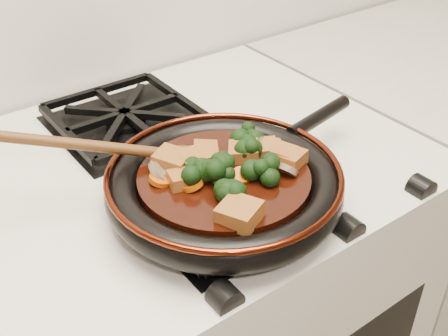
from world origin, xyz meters
TOP-DOWN VIEW (x-y plane):
  - burner_grate_front at (0.00, 1.55)m, footprint 0.23×0.23m
  - burner_grate_back at (0.00, 1.83)m, footprint 0.23×0.23m
  - skillet at (-0.00, 1.54)m, footprint 0.44×0.32m
  - braising_sauce at (-0.00, 1.54)m, footprint 0.23×0.23m
  - tofu_cube_0 at (0.09, 1.51)m, footprint 0.05×0.04m
  - tofu_cube_1 at (0.00, 1.59)m, footprint 0.05×0.05m
  - tofu_cube_2 at (0.07, 1.55)m, footprint 0.05×0.05m
  - tofu_cube_3 at (-0.06, 1.56)m, footprint 0.04×0.04m
  - tofu_cube_4 at (-0.05, 1.60)m, footprint 0.06×0.06m
  - tofu_cube_5 at (0.04, 1.56)m, footprint 0.06×0.06m
  - tofu_cube_6 at (0.08, 1.53)m, footprint 0.05×0.05m
  - tofu_cube_7 at (-0.04, 1.46)m, footprint 0.06×0.06m
  - tofu_cube_8 at (-0.02, 1.59)m, footprint 0.05×0.05m
  - broccoli_floret_0 at (0.01, 1.55)m, footprint 0.07×0.07m
  - broccoli_floret_1 at (-0.04, 1.56)m, footprint 0.06×0.07m
  - broccoli_floret_2 at (0.03, 1.51)m, footprint 0.07×0.07m
  - broccoli_floret_3 at (-0.03, 1.50)m, footprint 0.08×0.08m
  - broccoli_floret_4 at (0.05, 1.56)m, footprint 0.09×0.09m
  - broccoli_floret_5 at (0.03, 1.49)m, footprint 0.07×0.06m
  - broccoli_floret_6 at (0.07, 1.59)m, footprint 0.06×0.06m
  - broccoli_floret_7 at (-0.02, 1.54)m, footprint 0.08×0.09m
  - carrot_coin_0 at (-0.05, 1.60)m, footprint 0.03×0.03m
  - carrot_coin_1 at (0.09, 1.56)m, footprint 0.03×0.03m
  - carrot_coin_2 at (-0.05, 1.55)m, footprint 0.03×0.03m
  - carrot_coin_3 at (-0.08, 1.58)m, footprint 0.03×0.03m
  - carrot_coin_4 at (0.08, 1.57)m, footprint 0.03×0.03m
  - carrot_coin_5 at (0.01, 1.52)m, footprint 0.03×0.03m
  - mushroom_slice_0 at (-0.07, 1.60)m, footprint 0.05×0.05m
  - mushroom_slice_1 at (-0.07, 1.59)m, footprint 0.04×0.04m
  - mushroom_slice_2 at (0.06, 1.50)m, footprint 0.04×0.04m
  - mushroom_slice_3 at (0.08, 1.55)m, footprint 0.04×0.04m
  - wooden_spoon at (-0.10, 1.64)m, footprint 0.16×0.09m

SIDE VIEW (x-z plane):
  - burner_grate_front at x=0.00m, z-range 0.90..0.93m
  - burner_grate_back at x=0.00m, z-range 0.90..0.93m
  - skillet at x=0.00m, z-range 0.92..0.97m
  - braising_sauce at x=0.00m, z-range 0.94..0.96m
  - carrot_coin_0 at x=-0.05m, z-range 0.96..0.97m
  - carrot_coin_1 at x=0.09m, z-range 0.95..0.98m
  - carrot_coin_2 at x=-0.05m, z-range 0.95..0.97m
  - carrot_coin_3 at x=-0.08m, z-range 0.96..0.97m
  - carrot_coin_4 at x=0.08m, z-range 0.95..0.97m
  - carrot_coin_5 at x=0.01m, z-range 0.96..0.97m
  - mushroom_slice_0 at x=-0.07m, z-range 0.95..0.98m
  - mushroom_slice_1 at x=-0.07m, z-range 0.95..0.98m
  - mushroom_slice_2 at x=0.06m, z-range 0.95..0.98m
  - mushroom_slice_3 at x=0.08m, z-range 0.95..0.98m
  - tofu_cube_1 at x=0.00m, z-range 0.95..0.98m
  - tofu_cube_3 at x=-0.06m, z-range 0.96..0.98m
  - tofu_cube_2 at x=0.07m, z-range 0.95..0.98m
  - tofu_cube_0 at x=0.09m, z-range 0.96..0.98m
  - tofu_cube_6 at x=0.08m, z-range 0.95..0.98m
  - tofu_cube_5 at x=0.04m, z-range 0.95..0.98m
  - tofu_cube_8 at x=-0.02m, z-range 0.96..0.98m
  - broccoli_floret_6 at x=0.07m, z-range 0.94..1.00m
  - tofu_cube_4 at x=-0.05m, z-range 0.95..0.98m
  - tofu_cube_7 at x=-0.04m, z-range 0.95..0.98m
  - broccoli_floret_1 at x=-0.04m, z-range 0.94..1.00m
  - broccoli_floret_3 at x=-0.03m, z-range 0.93..1.01m
  - broccoli_floret_7 at x=-0.02m, z-range 0.94..1.00m
  - broccoli_floret_5 at x=0.03m, z-range 0.94..1.00m
  - broccoli_floret_0 at x=0.01m, z-range 0.94..1.00m
  - broccoli_floret_2 at x=0.03m, z-range 0.93..1.01m
  - broccoli_floret_4 at x=0.05m, z-range 0.94..1.01m
  - wooden_spoon at x=-0.10m, z-range 0.85..1.12m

